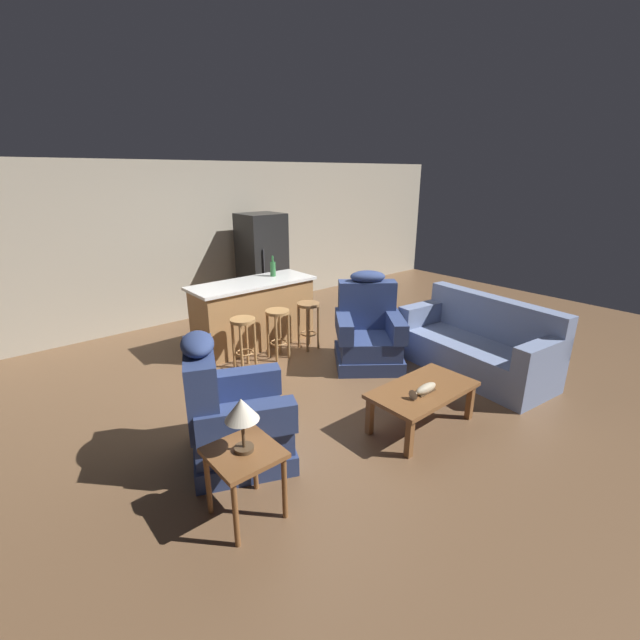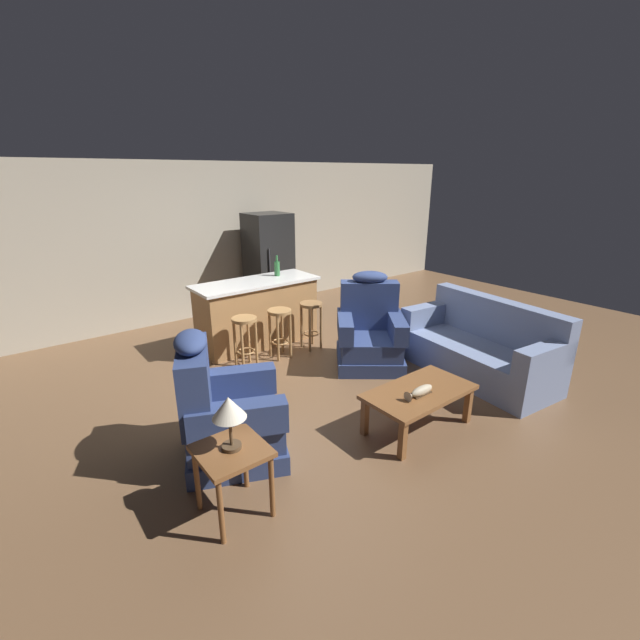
% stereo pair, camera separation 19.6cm
% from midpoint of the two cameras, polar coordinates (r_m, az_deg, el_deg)
% --- Properties ---
extents(ground_plane, '(12.00, 12.00, 0.00)m').
position_cam_midpoint_polar(ground_plane, '(5.44, -1.97, -7.30)').
color(ground_plane, brown).
extents(back_wall, '(12.00, 0.05, 2.60)m').
position_cam_midpoint_polar(back_wall, '(7.66, -17.00, 9.90)').
color(back_wall, '#A89E89').
rests_on(back_wall, ground_plane).
extents(coffee_table, '(1.10, 0.60, 0.42)m').
position_cam_midpoint_polar(coffee_table, '(4.35, 12.27, -9.52)').
color(coffee_table, brown).
rests_on(coffee_table, ground_plane).
extents(fish_figurine, '(0.34, 0.10, 0.10)m').
position_cam_midpoint_polar(fish_figurine, '(4.20, 12.37, -9.08)').
color(fish_figurine, '#4C3823').
rests_on(fish_figurine, coffee_table).
extents(couch, '(1.05, 1.98, 0.94)m').
position_cam_midpoint_polar(couch, '(5.72, 19.35, -3.32)').
color(couch, '#707FA3').
rests_on(couch, ground_plane).
extents(recliner_near_lamp, '(1.11, 1.11, 1.20)m').
position_cam_midpoint_polar(recliner_near_lamp, '(3.89, -13.25, -12.33)').
color(recliner_near_lamp, navy).
rests_on(recliner_near_lamp, ground_plane).
extents(recliner_near_island, '(1.18, 1.18, 1.20)m').
position_cam_midpoint_polar(recliner_near_island, '(5.66, 5.44, -1.64)').
color(recliner_near_island, navy).
rests_on(recliner_near_island, ground_plane).
extents(end_table, '(0.48, 0.48, 0.56)m').
position_cam_midpoint_polar(end_table, '(3.27, -11.83, -18.13)').
color(end_table, brown).
rests_on(end_table, ground_plane).
extents(table_lamp, '(0.24, 0.24, 0.41)m').
position_cam_midpoint_polar(table_lamp, '(3.05, -12.26, -11.91)').
color(table_lamp, '#4C3823').
rests_on(table_lamp, end_table).
extents(kitchen_island, '(1.80, 0.70, 0.95)m').
position_cam_midpoint_polar(kitchen_island, '(6.30, -9.68, 0.89)').
color(kitchen_island, '#9E7042').
rests_on(kitchen_island, ground_plane).
extents(bar_stool_left, '(0.32, 0.32, 0.68)m').
position_cam_midpoint_polar(bar_stool_left, '(5.53, -11.16, -1.88)').
color(bar_stool_left, '#A87A47').
rests_on(bar_stool_left, ground_plane).
extents(bar_stool_middle, '(0.32, 0.32, 0.68)m').
position_cam_midpoint_polar(bar_stool_middle, '(5.78, -6.62, -0.69)').
color(bar_stool_middle, '#A87A47').
rests_on(bar_stool_middle, ground_plane).
extents(bar_stool_right, '(0.32, 0.32, 0.68)m').
position_cam_midpoint_polar(bar_stool_right, '(6.07, -2.48, 0.40)').
color(bar_stool_right, olive).
rests_on(bar_stool_right, ground_plane).
extents(refrigerator, '(0.70, 0.69, 1.76)m').
position_cam_midpoint_polar(refrigerator, '(7.66, -8.43, 7.32)').
color(refrigerator, black).
rests_on(refrigerator, ground_plane).
extents(bottle_tall_green, '(0.08, 0.08, 0.30)m').
position_cam_midpoint_polar(bottle_tall_green, '(6.44, -7.18, 6.83)').
color(bottle_tall_green, '#2D6B38').
rests_on(bottle_tall_green, kitchen_island).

